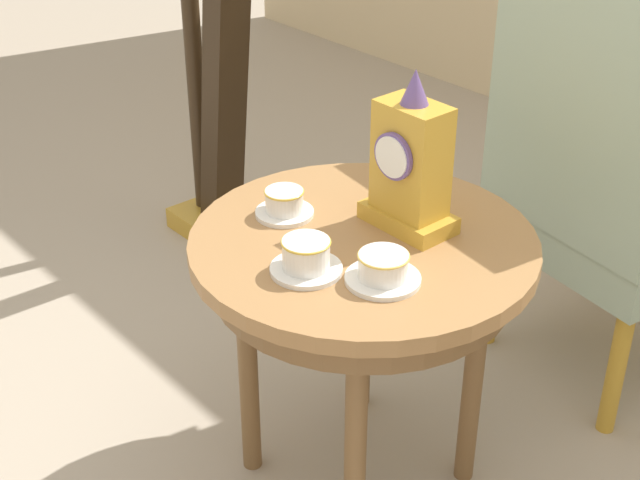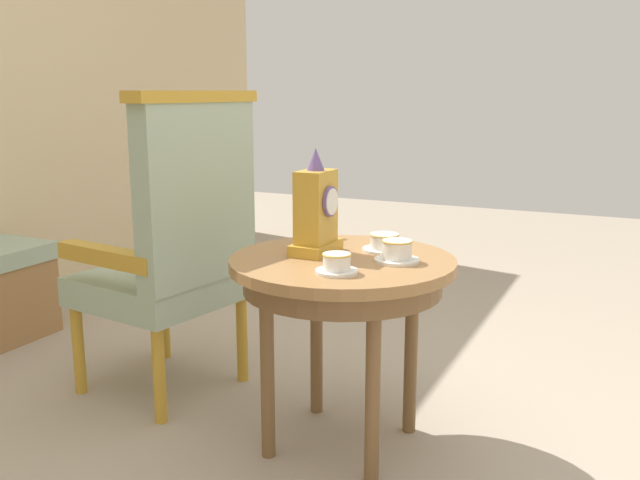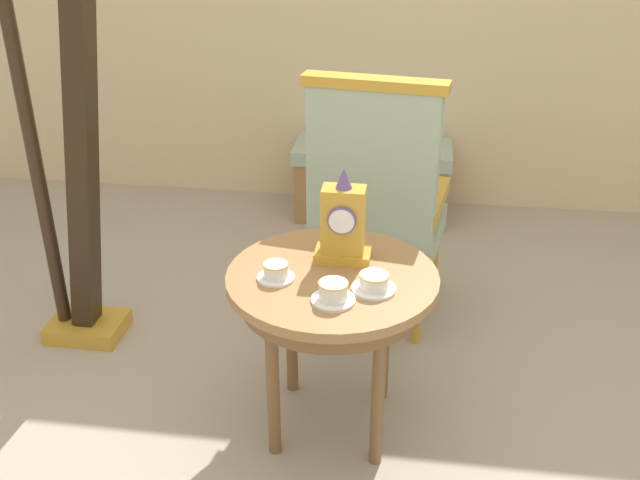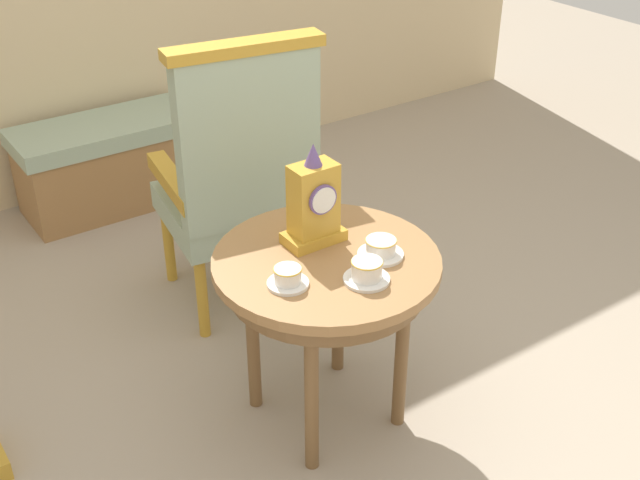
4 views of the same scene
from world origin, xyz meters
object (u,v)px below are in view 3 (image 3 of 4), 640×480
at_px(side_table, 332,294).
at_px(teacup_right, 333,293).
at_px(harp, 70,180).
at_px(mantel_clock, 343,224).
at_px(armchair, 377,201).
at_px(window_bench, 372,180).
at_px(teacup_left, 276,272).
at_px(teacup_center, 374,283).

bearing_deg(side_table, teacup_right, -82.05).
bearing_deg(side_table, harp, 159.05).
height_order(mantel_clock, armchair, armchair).
bearing_deg(harp, teacup_right, -27.75).
relative_size(teacup_right, harp, 0.08).
height_order(teacup_right, window_bench, teacup_right).
height_order(side_table, teacup_left, teacup_left).
relative_size(mantel_clock, harp, 0.19).
bearing_deg(mantel_clock, harp, 164.10).
xyz_separation_m(teacup_right, teacup_center, (0.12, 0.08, -0.00)).
height_order(armchair, harp, harp).
relative_size(teacup_center, harp, 0.08).
bearing_deg(window_bench, armchair, -85.24).
bearing_deg(teacup_center, armchair, 93.18).
distance_m(teacup_left, armchair, 0.82).
bearing_deg(armchair, teacup_right, -94.83).
height_order(teacup_right, mantel_clock, mantel_clock).
xyz_separation_m(teacup_right, mantel_clock, (-0.00, 0.27, 0.10)).
distance_m(teacup_center, harp, 1.35).
xyz_separation_m(teacup_left, window_bench, (0.18, 1.92, -0.43)).
bearing_deg(window_bench, teacup_left, -95.37).
relative_size(armchair, window_bench, 1.26).
distance_m(teacup_right, harp, 1.28).
bearing_deg(mantel_clock, armchair, 82.92).
xyz_separation_m(side_table, armchair, (0.10, 0.71, 0.04)).
height_order(teacup_left, harp, harp).
bearing_deg(teacup_center, teacup_right, -144.82).
bearing_deg(harp, mantel_clock, -15.90).
bearing_deg(teacup_left, mantel_clock, 38.91).
distance_m(mantel_clock, harp, 1.17).
distance_m(teacup_center, armchair, 0.80).
distance_m(harp, window_bench, 1.89).
xyz_separation_m(armchair, window_bench, (-0.10, 1.15, -0.37)).
bearing_deg(teacup_left, harp, 152.45).
distance_m(side_table, window_bench, 1.89).
height_order(teacup_right, teacup_center, teacup_right).
distance_m(side_table, armchair, 0.72).
bearing_deg(armchair, mantel_clock, -97.08).
bearing_deg(teacup_right, harp, 152.25).
xyz_separation_m(teacup_left, harp, (-0.93, 0.48, 0.08)).
height_order(teacup_center, armchair, armchair).
height_order(side_table, armchair, armchair).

